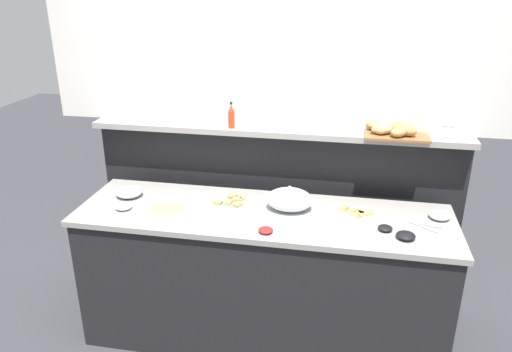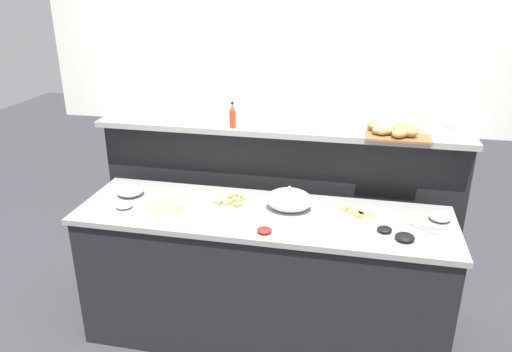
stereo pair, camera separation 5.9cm
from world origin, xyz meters
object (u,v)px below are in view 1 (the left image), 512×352
(sandwich_platter_front, at_px, (229,201))
(salt_shaker, at_px, (445,132))
(glass_bowl_large, at_px, (129,192))
(hot_sauce_bottle, at_px, (231,117))
(glass_bowl_medium, at_px, (440,215))
(condiment_bowl_dark, at_px, (266,230))
(cold_cuts_platter, at_px, (167,209))
(condiment_bowl_teal, at_px, (385,228))
(sandwich_platter_side, at_px, (355,213))
(bread_basket, at_px, (392,129))
(condiment_bowl_red, at_px, (124,206))
(serving_cloche, at_px, (289,200))
(condiment_bowl_cream, at_px, (406,236))
(pepper_shaker, at_px, (452,132))
(serving_tongs, at_px, (424,226))

(sandwich_platter_front, distance_m, salt_shaker, 1.42)
(glass_bowl_large, distance_m, hot_sauce_bottle, 0.84)
(glass_bowl_medium, bearing_deg, sandwich_platter_front, -179.22)
(glass_bowl_medium, distance_m, condiment_bowl_dark, 1.05)
(cold_cuts_platter, height_order, glass_bowl_medium, glass_bowl_medium)
(glass_bowl_large, height_order, condiment_bowl_teal, glass_bowl_large)
(sandwich_platter_front, relative_size, hot_sauce_bottle, 2.01)
(sandwich_platter_side, height_order, glass_bowl_medium, glass_bowl_medium)
(glass_bowl_large, height_order, salt_shaker, salt_shaker)
(sandwich_platter_front, bearing_deg, cold_cuts_platter, -153.37)
(sandwich_platter_front, height_order, bread_basket, bread_basket)
(condiment_bowl_red, bearing_deg, serving_cloche, 9.01)
(sandwich_platter_front, height_order, serving_cloche, serving_cloche)
(condiment_bowl_cream, bearing_deg, pepper_shaker, 64.94)
(glass_bowl_large, distance_m, condiment_bowl_dark, 1.02)
(condiment_bowl_dark, distance_m, hot_sauce_bottle, 0.89)
(serving_tongs, relative_size, salt_shaker, 2.11)
(cold_cuts_platter, distance_m, salt_shaker, 1.80)
(glass_bowl_large, bearing_deg, condiment_bowl_teal, -5.86)
(salt_shaker, relative_size, pepper_shaker, 1.00)
(serving_cloche, relative_size, glass_bowl_medium, 2.73)
(serving_cloche, bearing_deg, hot_sauce_bottle, 140.32)
(condiment_bowl_red, xyz_separation_m, condiment_bowl_dark, (0.92, -0.13, -0.00))
(sandwich_platter_side, height_order, condiment_bowl_dark, sandwich_platter_side)
(sandwich_platter_side, bearing_deg, condiment_bowl_cream, -42.13)
(glass_bowl_large, relative_size, bread_basket, 0.43)
(sandwich_platter_side, relative_size, cold_cuts_platter, 1.19)
(hot_sauce_bottle, bearing_deg, sandwich_platter_side, -21.92)
(sandwich_platter_front, xyz_separation_m, pepper_shaker, (1.36, 0.34, 0.44))
(sandwich_platter_front, bearing_deg, glass_bowl_medium, 0.78)
(serving_tongs, bearing_deg, salt_shaker, 74.23)
(cold_cuts_platter, bearing_deg, sandwich_platter_front, 26.63)
(cold_cuts_platter, height_order, glass_bowl_large, glass_bowl_large)
(cold_cuts_platter, xyz_separation_m, glass_bowl_large, (-0.32, 0.15, 0.02))
(serving_cloche, distance_m, condiment_bowl_cream, 0.71)
(serving_tongs, relative_size, hot_sauce_bottle, 1.04)
(sandwich_platter_side, distance_m, glass_bowl_large, 1.46)
(serving_cloche, height_order, pepper_shaker, pepper_shaker)
(glass_bowl_large, xyz_separation_m, glass_bowl_medium, (1.96, 0.04, -0.01))
(sandwich_platter_front, height_order, glass_bowl_large, glass_bowl_large)
(hot_sauce_bottle, bearing_deg, serving_cloche, -39.68)
(cold_cuts_platter, bearing_deg, glass_bowl_large, 154.52)
(glass_bowl_medium, height_order, condiment_bowl_cream, glass_bowl_medium)
(pepper_shaker, bearing_deg, sandwich_platter_side, -147.63)
(serving_cloche, xyz_separation_m, salt_shaker, (0.92, 0.39, 0.37))
(sandwich_platter_side, relative_size, glass_bowl_large, 2.18)
(condiment_bowl_cream, relative_size, hot_sauce_bottle, 0.60)
(condiment_bowl_red, bearing_deg, bread_basket, 19.02)
(serving_tongs, distance_m, bread_basket, 0.66)
(condiment_bowl_cream, bearing_deg, cold_cuts_platter, 176.25)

